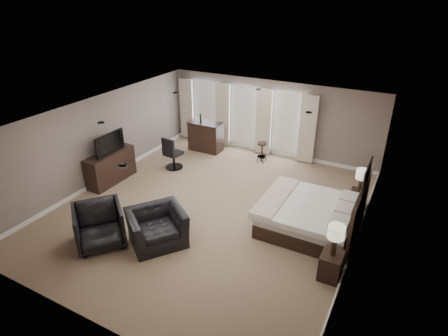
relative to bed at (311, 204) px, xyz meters
The scene contains 16 objects.
room 2.67m from the bed, behind, with size 7.60×8.60×2.64m.
window_bay 5.21m from the bed, 133.65° to the left, with size 5.25×0.20×2.30m.
bed is the anchor object (origin of this frame).
nightstand_near 1.75m from the bed, 58.46° to the right, with size 0.43×0.52×0.57m, color black.
nightstand_far 1.76m from the bed, 58.46° to the left, with size 0.42×0.51×0.56m, color black.
lamp_near 1.71m from the bed, 58.46° to the right, with size 0.34×0.34×0.69m, color beige.
lamp_far 1.71m from the bed, 58.46° to the left, with size 0.31×0.31×0.64m, color beige.
wall_art 1.53m from the bed, ahead, with size 0.04×0.96×0.56m, color slate.
dresser 6.05m from the bed, behind, with size 0.53×1.64×0.95m, color black.
tv 6.05m from the bed, behind, with size 1.10×0.63×0.14m, color black.
armchair_near 3.67m from the bed, 143.68° to the right, with size 1.26×0.82×1.10m, color black.
armchair_far 4.97m from the bed, 145.15° to the right, with size 1.05×0.98×1.08m, color black.
bar_counter 5.61m from the bed, 147.23° to the left, with size 1.22×0.63×1.06m, color black.
bar_stool_left 5.79m from the bed, 145.10° to the left, with size 0.34×0.34×0.72m, color black.
bar_stool_right 3.96m from the bed, 129.75° to the left, with size 0.33×0.33×0.70m, color black.
desk_chair 5.05m from the bed, 165.46° to the left, with size 0.56×0.56×1.09m, color black.
Camera 1 is at (4.34, -7.38, 5.45)m, focal length 30.00 mm.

